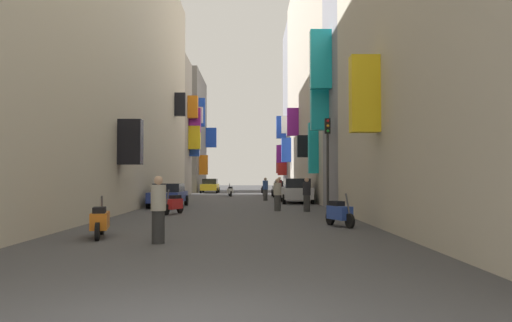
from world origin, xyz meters
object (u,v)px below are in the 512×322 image
scooter_red (173,204)px  scooter_black (264,191)px  parked_car_blue (168,194)px  scooter_orange (100,221)px  scooter_white (230,191)px  parked_car_grey (283,188)px  pedestrian_near_right (158,210)px  scooter_blue (339,213)px  pedestrian_crossing (265,189)px  parked_car_yellow (210,185)px  traffic_light_near_corner (328,148)px  pedestrian_far_away (277,195)px  pedestrian_mid_street (307,195)px  parked_car_silver (296,190)px  pedestrian_near_left (279,188)px

scooter_red → scooter_black: size_ratio=0.95×
parked_car_blue → scooter_orange: parked_car_blue is taller
scooter_red → scooter_white: bearing=85.6°
parked_car_grey → pedestrian_near_right: bearing=-99.5°
scooter_blue → pedestrian_crossing: bearing=96.0°
parked_car_yellow → pedestrian_crossing: bearing=-73.3°
scooter_black → traffic_light_near_corner: 21.32m
pedestrian_far_away → pedestrian_near_right: bearing=-106.6°
pedestrian_crossing → pedestrian_far_away: bearing=-88.5°
scooter_black → parked_car_blue: bearing=-108.4°
scooter_white → traffic_light_near_corner: traffic_light_near_corner is taller
pedestrian_mid_street → scooter_white: bearing=102.9°
parked_car_silver → scooter_blue: parked_car_silver is taller
pedestrian_far_away → parked_car_yellow: bearing=101.2°
scooter_white → parked_car_silver: bearing=-67.4°
parked_car_silver → pedestrian_near_left: pedestrian_near_left is taller
parked_car_silver → pedestrian_far_away: size_ratio=2.76×
traffic_light_near_corner → pedestrian_mid_street: bearing=-161.3°
scooter_red → pedestrian_far_away: 5.28m
parked_car_yellow → parked_car_grey: parked_car_yellow is taller
scooter_red → traffic_light_near_corner: traffic_light_near_corner is taller
scooter_blue → pedestrian_crossing: 18.87m
parked_car_grey → scooter_blue: bearing=-89.5°
parked_car_yellow → scooter_blue: (7.39, -36.79, -0.33)m
scooter_blue → pedestrian_mid_street: pedestrian_mid_street is taller
parked_car_yellow → parked_car_blue: parked_car_yellow is taller
parked_car_grey → pedestrian_near_left: bearing=-97.3°
scooter_red → scooter_black: (4.63, 23.03, 0.00)m
pedestrian_near_right → pedestrian_far_away: size_ratio=1.05×
parked_car_grey → pedestrian_near_right: size_ratio=2.48×
scooter_orange → pedestrian_far_away: pedestrian_far_away is taller
traffic_light_near_corner → pedestrian_near_left: bearing=96.6°
pedestrian_crossing → scooter_orange: bearing=-103.3°
parked_car_silver → parked_car_blue: bearing=-150.5°
scooter_orange → pedestrian_mid_street: 12.46m
scooter_orange → pedestrian_mid_street: (6.85, 10.40, 0.36)m
parked_car_yellow → scooter_orange: (0.25, -39.83, -0.33)m
pedestrian_near_left → scooter_red: bearing=-109.6°
scooter_blue → scooter_black: (-1.84, 28.72, 0.00)m
parked_car_grey → scooter_orange: (-6.91, -29.12, -0.26)m
scooter_red → pedestrian_crossing: bearing=71.0°
scooter_blue → parked_car_blue: bearing=123.9°
parked_car_grey → scooter_red: parked_car_grey is taller
scooter_black → pedestrian_near_left: (1.04, -7.13, 0.38)m
scooter_black → pedestrian_near_left: 7.22m
pedestrian_mid_street → pedestrian_crossing: bearing=98.4°
pedestrian_far_away → traffic_light_near_corner: 3.38m
scooter_blue → pedestrian_far_away: (-1.68, 7.89, 0.33)m
parked_car_blue → scooter_orange: size_ratio=2.17×
pedestrian_mid_street → scooter_blue: bearing=-87.8°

